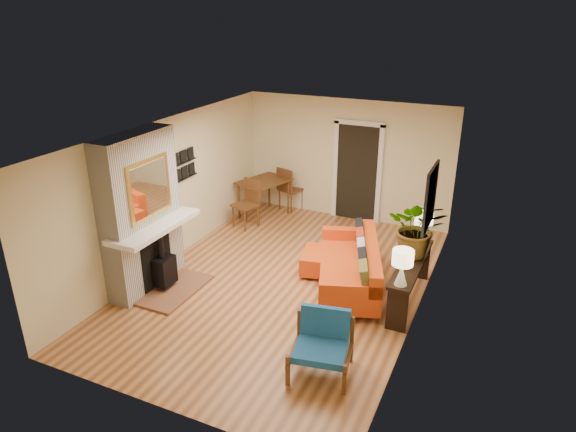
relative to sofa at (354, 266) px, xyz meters
name	(u,v)px	position (x,y,z in m)	size (l,w,h in m)	color
room_shell	(366,174)	(-0.52, 2.27, 0.86)	(6.50, 6.50, 6.50)	#C9844D
fireplace	(143,217)	(-3.12, -1.37, 0.86)	(1.09, 1.68, 2.60)	white
sofa	(354,266)	(0.00, 0.00, 0.00)	(1.60, 2.36, 0.86)	silver
ottoman	(324,261)	(-0.61, 0.26, -0.15)	(0.89, 0.89, 0.38)	silver
blue_chair	(322,340)	(0.27, -2.15, 0.05)	(0.88, 0.86, 0.79)	brown
dining_table	(266,188)	(-2.69, 2.14, 0.29)	(1.20, 1.91, 1.01)	brown
console_table	(411,270)	(0.95, -0.10, 0.20)	(0.34, 1.85, 0.72)	black
lamp_near	(402,263)	(0.95, -0.88, 0.69)	(0.30, 0.30, 0.54)	white
lamp_far	(423,224)	(0.95, 0.64, 0.69)	(0.30, 0.30, 0.54)	white
houseplant	(417,227)	(0.94, 0.13, 0.83)	(0.86, 0.74, 0.95)	#1E5919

